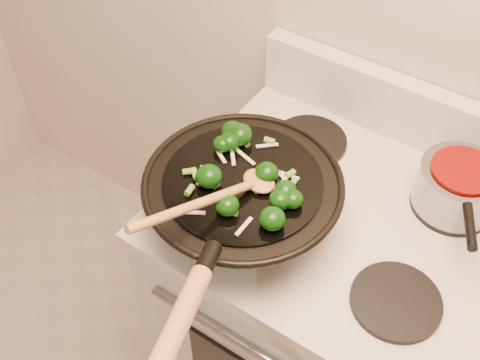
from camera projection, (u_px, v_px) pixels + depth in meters
The scene contains 5 objects.
stove at pixel (327, 315), 1.67m from camera, with size 0.78×0.67×1.08m.
wok at pixel (242, 200), 1.25m from camera, with size 0.41×0.67×0.25m.
stirfry at pixel (247, 172), 1.20m from camera, with size 0.25×0.28×0.05m.
wooden_spoon at pixel (225, 194), 1.14m from camera, with size 0.14×0.33×0.10m.
saucepan at pixel (458, 186), 1.30m from camera, with size 0.18×0.28×0.11m.
Camera 1 is at (0.17, 0.34, 1.96)m, focal length 45.00 mm.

